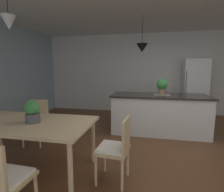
% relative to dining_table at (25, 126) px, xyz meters
% --- Properties ---
extents(ground_plane, '(10.00, 8.40, 0.04)m').
position_rel_dining_table_xyz_m(ground_plane, '(2.18, 0.80, -0.69)').
color(ground_plane, brown).
extents(wall_back_kitchen, '(10.00, 0.12, 2.70)m').
position_rel_dining_table_xyz_m(wall_back_kitchen, '(2.18, 4.06, 0.68)').
color(wall_back_kitchen, silver).
rests_on(wall_back_kitchen, ground_plane).
extents(dining_table, '(1.93, 1.00, 0.73)m').
position_rel_dining_table_xyz_m(dining_table, '(0.00, 0.00, 0.00)').
color(dining_table, '#D1B284').
rests_on(dining_table, ground_plane).
extents(chair_kitchen_end, '(0.43, 0.43, 0.87)m').
position_rel_dining_table_xyz_m(chair_kitchen_end, '(1.33, -0.00, -0.20)').
color(chair_kitchen_end, tan).
rests_on(chair_kitchen_end, ground_plane).
extents(chair_far_left, '(0.44, 0.44, 0.87)m').
position_rel_dining_table_xyz_m(chair_far_left, '(-0.44, 0.87, -0.20)').
color(chair_far_left, tan).
rests_on(chair_far_left, ground_plane).
extents(chair_near_right, '(0.42, 0.42, 0.87)m').
position_rel_dining_table_xyz_m(chair_near_right, '(0.43, -0.87, -0.20)').
color(chair_near_right, tan).
rests_on(chair_near_right, ground_plane).
extents(kitchen_island, '(2.19, 0.91, 0.91)m').
position_rel_dining_table_xyz_m(kitchen_island, '(1.99, 2.02, -0.21)').
color(kitchen_island, silver).
rests_on(kitchen_island, ground_plane).
extents(refrigerator, '(0.70, 0.67, 1.81)m').
position_rel_dining_table_xyz_m(refrigerator, '(3.14, 3.66, 0.23)').
color(refrigerator, silver).
rests_on(refrigerator, ground_plane).
extents(pendant_over_table, '(0.19, 0.19, 0.69)m').
position_rel_dining_table_xyz_m(pendant_over_table, '(-0.18, 0.06, 1.43)').
color(pendant_over_table, black).
extents(pendant_over_island_main, '(0.26, 0.26, 0.82)m').
position_rel_dining_table_xyz_m(pendant_over_island_main, '(1.56, 2.02, 1.30)').
color(pendant_over_island_main, black).
extents(potted_plant_on_island, '(0.25, 0.25, 0.37)m').
position_rel_dining_table_xyz_m(potted_plant_on_island, '(2.04, 2.02, 0.44)').
color(potted_plant_on_island, '#8C664C').
rests_on(potted_plant_on_island, kitchen_island).
extents(potted_plant_on_table, '(0.20, 0.20, 0.32)m').
position_rel_dining_table_xyz_m(potted_plant_on_table, '(0.15, -0.02, 0.22)').
color(potted_plant_on_table, '#4C4C51').
rests_on(potted_plant_on_table, dining_table).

